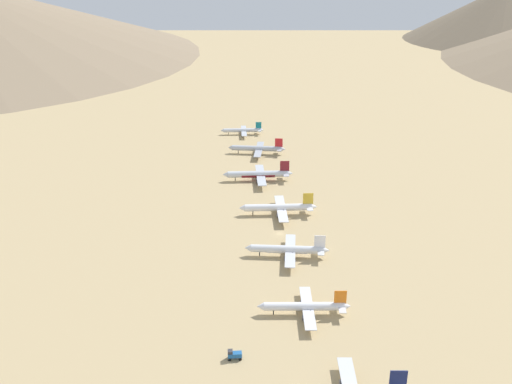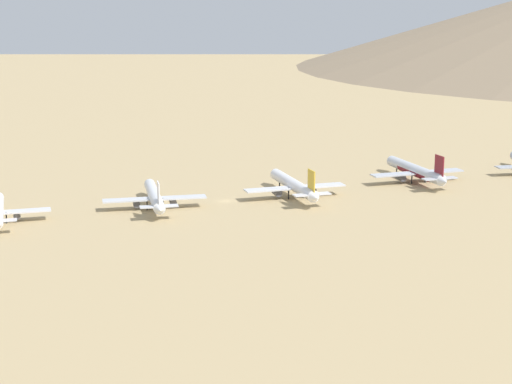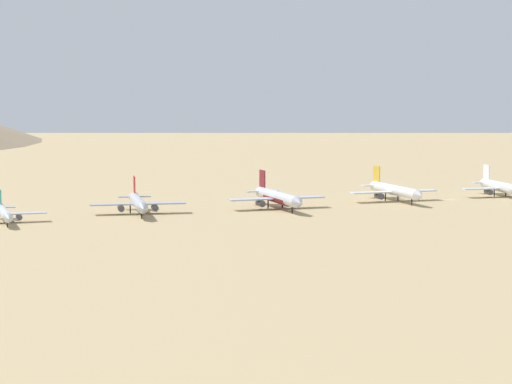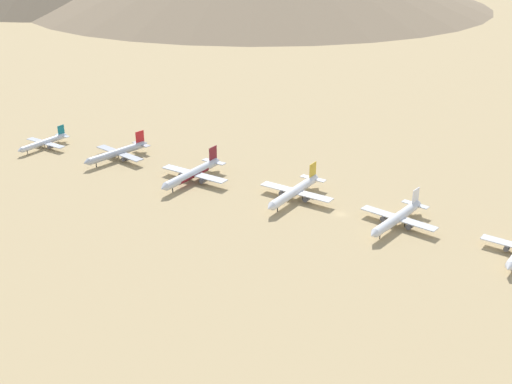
% 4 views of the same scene
% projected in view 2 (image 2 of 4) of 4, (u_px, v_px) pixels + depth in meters
% --- Properties ---
extents(ground_plane, '(2120.68, 2120.68, 0.00)m').
position_uv_depth(ground_plane, '(225.00, 201.00, 287.76)').
color(ground_plane, tan).
extents(parked_jet_2, '(45.04, 36.54, 13.00)m').
position_uv_depth(parked_jet_2, '(416.00, 171.00, 316.24)').
color(parked_jet_2, silver).
rests_on(parked_jet_2, ground).
extents(parked_jet_3, '(44.05, 35.72, 12.72)m').
position_uv_depth(parked_jet_3, '(294.00, 185.00, 292.31)').
color(parked_jet_3, white).
rests_on(parked_jet_3, ground).
extents(parked_jet_4, '(41.59, 33.83, 11.99)m').
position_uv_depth(parked_jet_4, '(154.00, 196.00, 277.41)').
color(parked_jet_4, silver).
rests_on(parked_jet_4, ground).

